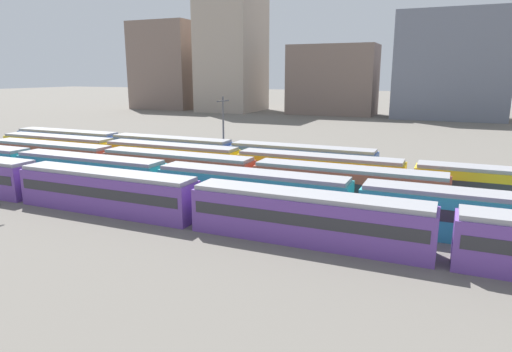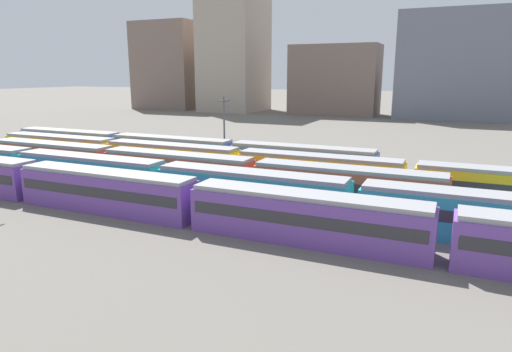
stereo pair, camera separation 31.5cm
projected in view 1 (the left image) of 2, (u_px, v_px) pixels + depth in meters
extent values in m
plane|color=#666059|center=(55.00, 172.00, 57.01)|extent=(600.00, 600.00, 0.00)
cube|color=#6B429E|center=(106.00, 193.00, 40.43)|extent=(18.00, 3.00, 3.40)
cube|color=#2D2D33|center=(106.00, 189.00, 40.34)|extent=(17.20, 3.06, 0.90)
cube|color=#939399|center=(105.00, 173.00, 40.01)|extent=(17.60, 2.70, 0.35)
cube|color=#6B429E|center=(307.00, 220.00, 33.06)|extent=(18.00, 3.00, 3.40)
cube|color=#2D2D33|center=(307.00, 214.00, 32.97)|extent=(17.20, 3.06, 0.90)
cube|color=#939399|center=(308.00, 195.00, 32.64)|extent=(17.60, 2.70, 0.35)
cube|color=teal|center=(90.00, 175.00, 47.77)|extent=(18.00, 3.00, 3.40)
cube|color=#2D2D33|center=(89.00, 171.00, 47.68)|extent=(17.20, 3.06, 0.90)
cube|color=#939399|center=(88.00, 157.00, 47.35)|extent=(17.60, 2.70, 0.35)
cube|color=teal|center=(251.00, 193.00, 40.40)|extent=(18.00, 3.00, 3.40)
cube|color=#2D2D33|center=(251.00, 189.00, 40.31)|extent=(17.20, 3.06, 0.90)
cube|color=#939399|center=(251.00, 173.00, 39.98)|extent=(17.60, 2.70, 0.35)
cube|color=teal|center=(484.00, 220.00, 33.03)|extent=(18.00, 3.00, 3.40)
cube|color=#2D2D33|center=(485.00, 215.00, 32.94)|extent=(17.20, 3.06, 0.90)
cube|color=#939399|center=(487.00, 195.00, 32.61)|extent=(17.60, 2.70, 0.35)
cube|color=#BC4C38|center=(51.00, 159.00, 56.84)|extent=(18.00, 3.00, 3.40)
cube|color=#2D2D33|center=(51.00, 155.00, 56.75)|extent=(17.20, 3.06, 0.90)
cube|color=#939399|center=(49.00, 144.00, 56.42)|extent=(17.60, 2.70, 0.35)
cube|color=#BC4C38|center=(177.00, 171.00, 49.47)|extent=(18.00, 3.00, 3.40)
cube|color=#2D2D33|center=(177.00, 168.00, 49.38)|extent=(17.20, 3.06, 0.90)
cube|color=#939399|center=(176.00, 155.00, 49.05)|extent=(17.60, 2.70, 0.35)
cube|color=#BC4C38|center=(347.00, 188.00, 42.10)|extent=(18.00, 3.00, 3.40)
cube|color=#2D2D33|center=(347.00, 184.00, 42.01)|extent=(17.20, 3.06, 0.90)
cube|color=#939399|center=(348.00, 169.00, 41.68)|extent=(17.60, 2.70, 0.35)
cube|color=yellow|center=(58.00, 150.00, 63.16)|extent=(18.00, 3.00, 3.40)
cube|color=#2D2D33|center=(58.00, 147.00, 63.07)|extent=(17.20, 3.06, 0.90)
cube|color=#939399|center=(57.00, 137.00, 62.74)|extent=(17.60, 2.70, 0.35)
cube|color=yellow|center=(171.00, 160.00, 55.78)|extent=(18.00, 3.00, 3.40)
cube|color=#2D2D33|center=(171.00, 157.00, 55.69)|extent=(17.20, 3.06, 0.90)
cube|color=#939399|center=(170.00, 145.00, 55.37)|extent=(17.60, 2.70, 0.35)
cube|color=yellow|center=(318.00, 173.00, 48.41)|extent=(18.00, 3.00, 3.40)
cube|color=#2D2D33|center=(318.00, 170.00, 48.32)|extent=(17.20, 3.06, 0.90)
cube|color=#939399|center=(318.00, 156.00, 48.00)|extent=(17.60, 2.70, 0.35)
cube|color=#4C70BC|center=(68.00, 143.00, 69.19)|extent=(18.00, 3.00, 3.40)
cube|color=#2D2D33|center=(68.00, 141.00, 69.10)|extent=(17.20, 3.06, 0.90)
cube|color=#939399|center=(67.00, 131.00, 68.77)|extent=(17.60, 2.70, 0.35)
cube|color=#4C70BC|center=(171.00, 152.00, 61.82)|extent=(18.00, 3.00, 3.40)
cube|color=#2D2D33|center=(170.00, 149.00, 61.73)|extent=(17.20, 3.06, 0.90)
cube|color=#939399|center=(170.00, 138.00, 61.40)|extent=(17.60, 2.70, 0.35)
cube|color=#4C70BC|center=(301.00, 162.00, 54.45)|extent=(18.00, 3.00, 3.40)
cube|color=#2D2D33|center=(301.00, 159.00, 54.36)|extent=(17.20, 3.06, 0.90)
cube|color=#939399|center=(302.00, 147.00, 54.03)|extent=(17.60, 2.70, 0.35)
cylinder|color=#4C4C51|center=(223.00, 131.00, 61.40)|extent=(0.24, 0.24, 9.24)
cube|color=#47474C|center=(223.00, 101.00, 60.50)|extent=(0.16, 3.20, 0.16)
cube|color=#7A665B|center=(166.00, 66.00, 158.19)|extent=(22.58, 14.79, 29.87)
cube|color=#A89989|center=(232.00, 44.00, 146.46)|extent=(17.89, 21.04, 43.29)
cube|color=#7A665B|center=(332.00, 80.00, 135.74)|extent=(26.10, 12.80, 20.70)
cube|color=slate|center=(451.00, 66.00, 122.03)|extent=(29.03, 17.94, 28.63)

